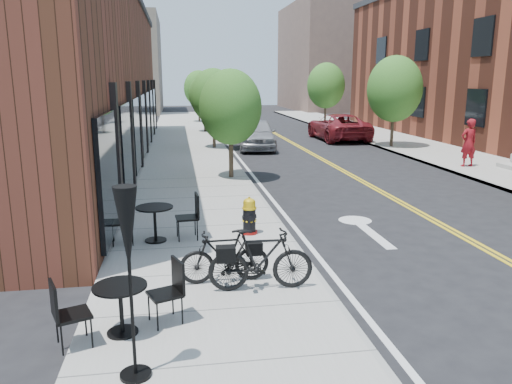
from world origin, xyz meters
TOP-DOWN VIEW (x-y plane):
  - ground at (0.00, 0.00)m, footprint 120.00×120.00m
  - sidewalk_near at (-2.00, 10.00)m, footprint 4.00×70.00m
  - sidewalk_far at (10.00, 10.00)m, footprint 4.00×70.00m
  - building_near at (-6.50, 14.00)m, footprint 5.00×28.00m
  - bg_building_left at (-8.00, 48.00)m, footprint 8.00×14.00m
  - bg_building_right at (16.00, 50.00)m, footprint 10.00×16.00m
  - tree_near_a at (-0.60, 9.00)m, footprint 2.20×2.20m
  - tree_near_b at (-0.60, 17.00)m, footprint 2.30×2.30m
  - tree_near_c at (-0.60, 25.00)m, footprint 2.10×2.10m
  - tree_near_d at (-0.60, 33.00)m, footprint 2.40×2.40m
  - tree_far_b at (8.60, 16.00)m, footprint 2.80×2.80m
  - tree_far_c at (8.60, 28.00)m, footprint 2.80×2.80m
  - fire_hydrant at (-0.93, 2.25)m, footprint 0.45×0.45m
  - bicycle_left at (-1.75, -0.46)m, footprint 1.58×0.51m
  - bicycle_right at (-1.18, -0.87)m, footprint 1.78×0.55m
  - bistro_set_b at (-3.34, -2.02)m, footprint 1.75×1.03m
  - bistro_set_c at (-3.03, 2.03)m, footprint 1.89×0.87m
  - patio_umbrella at (-3.08, -3.10)m, footprint 0.38×0.38m
  - parked_car_a at (1.60, 16.87)m, footprint 2.35×4.74m
  - parked_car_b at (1.05, 22.36)m, footprint 2.03×4.48m
  - parked_car_c at (1.04, 26.51)m, footprint 2.09×5.00m
  - parked_car_far at (7.00, 20.02)m, footprint 2.63×5.62m
  - pedestrian at (9.04, 9.71)m, footprint 0.74×0.52m

SIDE VIEW (x-z plane):
  - ground at x=0.00m, z-range 0.00..0.00m
  - sidewalk_near at x=-2.00m, z-range 0.00..0.12m
  - sidewalk_far at x=10.00m, z-range 0.00..0.12m
  - fire_hydrant at x=-0.93m, z-range 0.10..0.96m
  - bistro_set_b at x=-3.34m, z-range 0.12..1.05m
  - bicycle_left at x=-1.75m, z-range 0.12..1.06m
  - bistro_set_c at x=-3.03m, z-range 0.12..1.13m
  - bicycle_right at x=-1.18m, z-range 0.12..1.18m
  - parked_car_b at x=1.05m, z-range 0.00..1.42m
  - parked_car_c at x=1.04m, z-range 0.00..1.44m
  - parked_car_a at x=1.60m, z-range 0.00..1.55m
  - parked_car_far at x=7.00m, z-range 0.00..1.56m
  - pedestrian at x=9.04m, z-range 0.12..2.03m
  - patio_umbrella at x=-3.08m, z-range 0.63..2.95m
  - tree_near_c at x=-0.60m, z-range 0.69..4.37m
  - tree_near_a at x=-0.60m, z-range 0.70..4.51m
  - tree_near_b at x=-0.60m, z-range 0.72..4.70m
  - tree_near_d at x=-0.60m, z-range 0.73..4.85m
  - tree_far_b at x=8.60m, z-range 0.75..5.37m
  - tree_far_c at x=8.60m, z-range 0.75..5.37m
  - building_near at x=-6.50m, z-range 0.00..7.00m
  - bg_building_left at x=-8.00m, z-range 0.00..10.00m
  - bg_building_right at x=16.00m, z-range 0.00..12.00m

